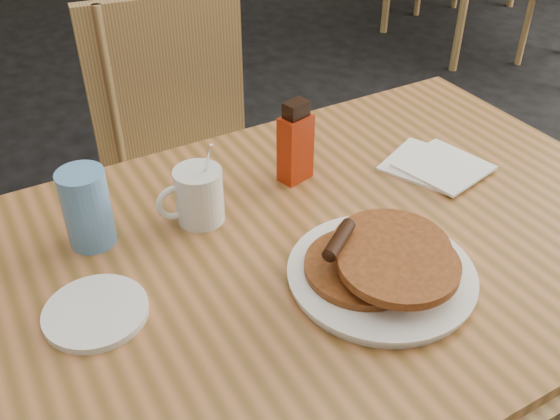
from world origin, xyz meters
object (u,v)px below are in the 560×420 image
at_px(chair_main_far, 184,145).
at_px(coffee_mug, 198,195).
at_px(pancake_plate, 382,267).
at_px(main_table, 323,256).
at_px(syrup_bottle, 295,144).
at_px(blue_tumbler, 87,208).

xyz_separation_m(chair_main_far, coffee_mug, (-0.17, -0.57, 0.24)).
bearing_deg(chair_main_far, pancake_plate, -81.23).
xyz_separation_m(pancake_plate, coffee_mug, (-0.20, 0.29, 0.03)).
relative_size(main_table, chair_main_far, 1.41).
xyz_separation_m(main_table, pancake_plate, (0.03, -0.13, 0.06)).
height_order(main_table, coffee_mug, coffee_mug).
relative_size(main_table, syrup_bottle, 7.94).
bearing_deg(pancake_plate, chair_main_far, 92.17).
distance_m(coffee_mug, syrup_bottle, 0.22).
distance_m(syrup_bottle, blue_tumbler, 0.41).
bearing_deg(syrup_bottle, main_table, -120.78).
relative_size(main_table, coffee_mug, 8.23).
relative_size(chair_main_far, syrup_bottle, 5.63).
bearing_deg(main_table, coffee_mug, 137.75).
height_order(pancake_plate, coffee_mug, coffee_mug).
bearing_deg(main_table, pancake_plate, -77.89).
distance_m(chair_main_far, syrup_bottle, 0.60).
height_order(coffee_mug, syrup_bottle, syrup_bottle).
distance_m(chair_main_far, coffee_mug, 0.64).
bearing_deg(coffee_mug, syrup_bottle, 18.27).
bearing_deg(syrup_bottle, coffee_mug, 172.99).
bearing_deg(blue_tumbler, coffee_mug, -8.23).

